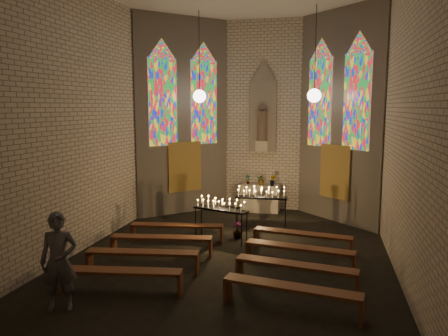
{
  "coord_description": "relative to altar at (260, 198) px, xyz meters",
  "views": [
    {
      "loc": [
        2.34,
        -10.23,
        3.85
      ],
      "look_at": [
        -0.25,
        0.73,
        2.26
      ],
      "focal_mm": 35.0,
      "sensor_mm": 36.0,
      "label": 1
    }
  ],
  "objects": [
    {
      "name": "flower_vase_left",
      "position": [
        -0.47,
        -0.0,
        0.68
      ],
      "size": [
        0.22,
        0.18,
        0.37
      ],
      "primitive_type": "imported",
      "rotation": [
        0.0,
        0.0,
        0.31
      ],
      "color": "#4C723F",
      "rests_on": "altar"
    },
    {
      "name": "pew_right_1",
      "position": [
        1.77,
        -5.37,
        -0.09
      ],
      "size": [
        2.66,
        0.77,
        0.51
      ],
      "rotation": [
        0.0,
        0.0,
        -0.15
      ],
      "color": "brown",
      "rests_on": "ground"
    },
    {
      "name": "floor",
      "position": [
        0.0,
        -5.45,
        -0.5
      ],
      "size": [
        12.0,
        12.0,
        0.0
      ],
      "primitive_type": "plane",
      "color": "black",
      "rests_on": "ground"
    },
    {
      "name": "pew_right_2",
      "position": [
        1.77,
        -6.57,
        -0.09
      ],
      "size": [
        2.66,
        0.77,
        0.51
      ],
      "rotation": [
        0.0,
        0.0,
        -0.15
      ],
      "color": "brown",
      "rests_on": "ground"
    },
    {
      "name": "flower_vase_right",
      "position": [
        0.47,
        -0.08,
        0.7
      ],
      "size": [
        0.27,
        0.25,
        0.41
      ],
      "primitive_type": "imported",
      "rotation": [
        0.0,
        0.0,
        -0.35
      ],
      "color": "#4C723F",
      "rests_on": "altar"
    },
    {
      "name": "room",
      "position": [
        -0.0,
        -2.08,
        3.22
      ],
      "size": [
        8.22,
        12.43,
        7.0
      ],
      "color": "beige",
      "rests_on": "ground"
    },
    {
      "name": "pew_left_1",
      "position": [
        -1.77,
        -5.37,
        -0.09
      ],
      "size": [
        2.66,
        0.77,
        0.51
      ],
      "rotation": [
        0.0,
        0.0,
        0.15
      ],
      "color": "brown",
      "rests_on": "ground"
    },
    {
      "name": "visitor",
      "position": [
        -2.53,
        -8.69,
        0.45
      ],
      "size": [
        0.8,
        0.66,
        1.9
      ],
      "primitive_type": "imported",
      "rotation": [
        0.0,
        0.0,
        0.35
      ],
      "color": "#53555F",
      "rests_on": "ground"
    },
    {
      "name": "pew_right_3",
      "position": [
        1.77,
        -7.77,
        -0.09
      ],
      "size": [
        2.66,
        0.77,
        0.51
      ],
      "rotation": [
        0.0,
        0.0,
        -0.15
      ],
      "color": "brown",
      "rests_on": "ground"
    },
    {
      "name": "flower_vase_center",
      "position": [
        0.05,
        -0.0,
        0.71
      ],
      "size": [
        0.43,
        0.4,
        0.41
      ],
      "primitive_type": "imported",
      "rotation": [
        0.0,
        0.0,
        0.22
      ],
      "color": "#4C723F",
      "rests_on": "altar"
    },
    {
      "name": "aisle_flower_pot",
      "position": [
        -0.14,
        -3.46,
        -0.26
      ],
      "size": [
        0.28,
        0.28,
        0.47
      ],
      "primitive_type": "imported",
      "rotation": [
        0.0,
        0.0,
        0.08
      ],
      "color": "#4C723F",
      "rests_on": "ground"
    },
    {
      "name": "pew_left_0",
      "position": [
        -1.77,
        -4.17,
        -0.09
      ],
      "size": [
        2.66,
        0.77,
        0.51
      ],
      "rotation": [
        0.0,
        0.0,
        0.15
      ],
      "color": "brown",
      "rests_on": "ground"
    },
    {
      "name": "pew_left_3",
      "position": [
        -1.77,
        -7.77,
        -0.09
      ],
      "size": [
        2.66,
        0.77,
        0.51
      ],
      "rotation": [
        0.0,
        0.0,
        0.15
      ],
      "color": "brown",
      "rests_on": "ground"
    },
    {
      "name": "votive_stand_right",
      "position": [
        0.34,
        -2.04,
        0.55
      ],
      "size": [
        1.69,
        0.5,
        1.23
      ],
      "rotation": [
        0.0,
        0.0,
        0.06
      ],
      "color": "black",
      "rests_on": "ground"
    },
    {
      "name": "pew_right_0",
      "position": [
        1.77,
        -4.17,
        -0.09
      ],
      "size": [
        2.66,
        0.77,
        0.51
      ],
      "rotation": [
        0.0,
        0.0,
        -0.15
      ],
      "color": "brown",
      "rests_on": "ground"
    },
    {
      "name": "votive_stand_left",
      "position": [
        -0.56,
        -3.85,
        0.53
      ],
      "size": [
        1.67,
        0.85,
        1.2
      ],
      "rotation": [
        0.0,
        0.0,
        -0.3
      ],
      "color": "black",
      "rests_on": "ground"
    },
    {
      "name": "altar",
      "position": [
        0.0,
        0.0,
        0.0
      ],
      "size": [
        1.4,
        0.6,
        1.0
      ],
      "primitive_type": "cube",
      "color": "#BEB09B",
      "rests_on": "ground"
    },
    {
      "name": "pew_left_2",
      "position": [
        -1.77,
        -6.57,
        -0.09
      ],
      "size": [
        2.66,
        0.77,
        0.51
      ],
      "rotation": [
        0.0,
        0.0,
        0.15
      ],
      "color": "brown",
      "rests_on": "ground"
    }
  ]
}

